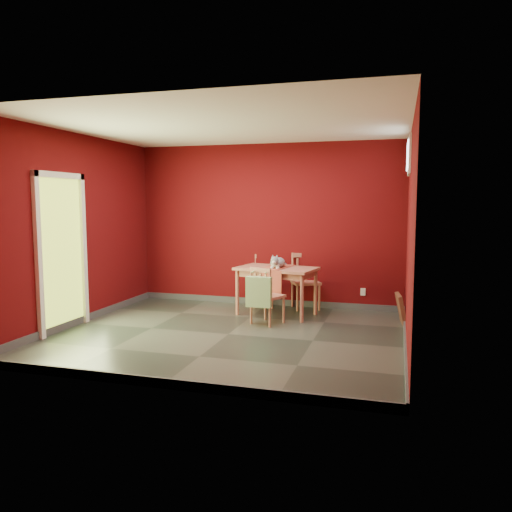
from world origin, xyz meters
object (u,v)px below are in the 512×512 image
(cat, at_px, (278,260))
(tote_bag, at_px, (259,292))
(chair_far_right, at_px, (305,280))
(picture_frame, at_px, (401,309))
(dining_table, at_px, (277,273))
(chair_far_left, at_px, (264,280))
(chair_near, at_px, (266,295))

(cat, bearing_deg, tote_bag, -89.54)
(chair_far_right, relative_size, picture_frame, 1.99)
(dining_table, height_order, cat, cat)
(tote_bag, relative_size, picture_frame, 1.09)
(chair_far_left, bearing_deg, chair_far_right, 0.47)
(dining_table, distance_m, chair_far_left, 0.74)
(dining_table, distance_m, chair_near, 0.66)
(tote_bag, bearing_deg, chair_near, 76.27)
(dining_table, height_order, picture_frame, dining_table)
(dining_table, bearing_deg, tote_bag, -93.77)
(chair_far_right, bearing_deg, dining_table, -118.37)
(cat, bearing_deg, dining_table, 133.50)
(chair_far_right, distance_m, cat, 0.82)
(dining_table, distance_m, tote_bag, 0.83)
(dining_table, bearing_deg, chair_far_left, 120.74)
(picture_frame, bearing_deg, chair_near, -164.84)
(picture_frame, bearing_deg, cat, 177.34)
(dining_table, distance_m, chair_far_right, 0.72)
(dining_table, bearing_deg, chair_near, -90.53)
(dining_table, xyz_separation_m, tote_bag, (-0.05, -0.82, -0.15))
(chair_near, relative_size, tote_bag, 1.69)
(chair_far_right, xyz_separation_m, picture_frame, (1.52, -0.73, -0.24))
(tote_bag, xyz_separation_m, picture_frame, (1.90, 0.70, -0.28))
(chair_far_left, relative_size, chair_far_right, 0.95)
(chair_far_right, xyz_separation_m, cat, (-0.31, -0.65, 0.39))
(chair_far_left, xyz_separation_m, cat, (0.39, -0.64, 0.41))
(chair_far_left, xyz_separation_m, chair_far_right, (0.70, 0.01, 0.02))
(chair_far_left, xyz_separation_m, tote_bag, (0.31, -1.43, 0.06))
(chair_near, height_order, tote_bag, chair_near)
(chair_near, bearing_deg, tote_bag, -103.73)
(chair_far_left, relative_size, tote_bag, 1.75)
(chair_near, xyz_separation_m, tote_bag, (-0.05, -0.20, 0.08))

